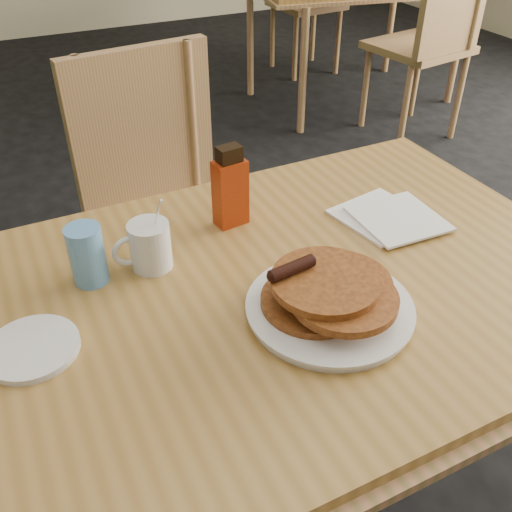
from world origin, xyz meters
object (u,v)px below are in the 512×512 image
Objects in this scene: pancake_plate at (329,299)px; chair_main_far at (159,190)px; chair_neighbor_near at (435,29)px; syrup_bottle at (230,189)px; blue_tumbler at (87,255)px; coffee_mug at (149,245)px; main_table at (278,299)px.

chair_main_far is at bearing 94.00° from pancake_plate.
chair_main_far is 0.94× the size of chair_neighbor_near.
blue_tumbler is (-0.32, -0.07, -0.03)m from syrup_bottle.
coffee_mug is at bearing 132.08° from pancake_plate.
main_table is at bearing -27.01° from blue_tumbler.
main_table is at bearing -146.34° from chair_neighbor_near.
pancake_plate is at bearing -93.16° from chair_main_far.
main_table is 1.27× the size of chair_neighbor_near.
chair_neighbor_near is at bearing 17.74° from coffee_mug.
chair_neighbor_near is at bearing 45.35° from pancake_plate.
pancake_plate is at bearing -90.99° from syrup_bottle.
pancake_plate reaches higher than main_table.
syrup_bottle is at bearing 96.09° from pancake_plate.
main_table is at bearing -98.06° from syrup_bottle.
chair_neighbor_near is at bearing 35.58° from blue_tumbler.
chair_main_far is 0.87m from pancake_plate.
syrup_bottle is 0.33m from blue_tumbler.
chair_neighbor_near reaches higher than chair_main_far.
chair_main_far is at bearing -161.68° from chair_neighbor_near.
syrup_bottle reaches higher than main_table.
main_table is 0.37m from blue_tumbler.
chair_neighbor_near reaches higher than coffee_mug.
main_table is 2.48m from chair_neighbor_near.
main_table is at bearing 109.78° from pancake_plate.
coffee_mug is 0.83× the size of syrup_bottle.
chair_main_far is at bearing 85.48° from syrup_bottle.
main_table is 0.14m from pancake_plate.
chair_neighbor_near is at bearing 31.66° from syrup_bottle.
chair_neighbor_near is at bearing 20.34° from chair_main_far.
chair_neighbor_near is 2.54m from coffee_mug.
coffee_mug is 0.22m from syrup_bottle.
chair_neighbor_near reaches higher than main_table.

